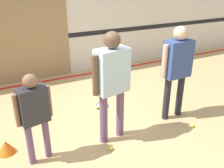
% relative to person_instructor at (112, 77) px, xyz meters
% --- Properties ---
extents(ground_plane, '(16.00, 16.00, 0.00)m').
position_rel_person_instructor_xyz_m(ground_plane, '(-0.02, 0.11, -1.10)').
color(ground_plane, tan).
extents(wall_back, '(16.00, 0.07, 3.20)m').
position_rel_person_instructor_xyz_m(wall_back, '(-0.02, 3.19, 0.50)').
color(wall_back, silver).
rests_on(wall_back, ground_plane).
extents(wall_panel, '(2.31, 0.05, 2.22)m').
position_rel_person_instructor_xyz_m(wall_panel, '(-0.86, 3.14, 0.01)').
color(wall_panel, '#9E7F56').
rests_on(wall_panel, ground_plane).
extents(floor_stripe, '(14.40, 0.10, 0.01)m').
position_rel_person_instructor_xyz_m(floor_stripe, '(-0.02, 2.87, -1.10)').
color(floor_stripe, red).
rests_on(floor_stripe, ground_plane).
extents(person_instructor, '(0.67, 0.35, 1.78)m').
position_rel_person_instructor_xyz_m(person_instructor, '(0.00, 0.00, 0.00)').
color(person_instructor, '#6B4C70').
rests_on(person_instructor, ground_plane).
extents(person_student_left, '(0.50, 0.28, 1.35)m').
position_rel_person_instructor_xyz_m(person_student_left, '(-1.17, -0.01, -0.26)').
color(person_student_left, '#6B4C70').
rests_on(person_student_left, ground_plane).
extents(person_student_right, '(0.65, 0.28, 1.72)m').
position_rel_person_instructor_xyz_m(person_student_right, '(1.32, 0.10, -0.03)').
color(person_student_right, '#232328').
rests_on(person_student_right, ground_plane).
extents(racket_spare_on_floor, '(0.31, 0.48, 0.03)m').
position_rel_person_instructor_xyz_m(racket_spare_on_floor, '(0.29, 1.03, -1.09)').
color(racket_spare_on_floor, blue).
rests_on(racket_spare_on_floor, ground_plane).
extents(tennis_ball_near_instructor, '(0.07, 0.07, 0.07)m').
position_rel_person_instructor_xyz_m(tennis_ball_near_instructor, '(-0.16, -0.28, -1.07)').
color(tennis_ball_near_instructor, '#CCE038').
rests_on(tennis_ball_near_instructor, ground_plane).
extents(tennis_ball_by_spare_racket, '(0.07, 0.07, 0.07)m').
position_rel_person_instructor_xyz_m(tennis_ball_by_spare_racket, '(0.14, 0.98, -1.07)').
color(tennis_ball_by_spare_racket, '#CCE038').
rests_on(tennis_ball_by_spare_racket, ground_plane).
extents(tennis_ball_stray_left, '(0.07, 0.07, 0.07)m').
position_rel_person_instructor_xyz_m(tennis_ball_stray_left, '(1.41, -0.37, -1.07)').
color(tennis_ball_stray_left, '#CCE038').
rests_on(tennis_ball_stray_left, ground_plane).
extents(training_cone, '(0.27, 0.27, 0.21)m').
position_rel_person_instructor_xyz_m(training_cone, '(-1.61, 0.37, -0.99)').
color(training_cone, orange).
rests_on(training_cone, ground_plane).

